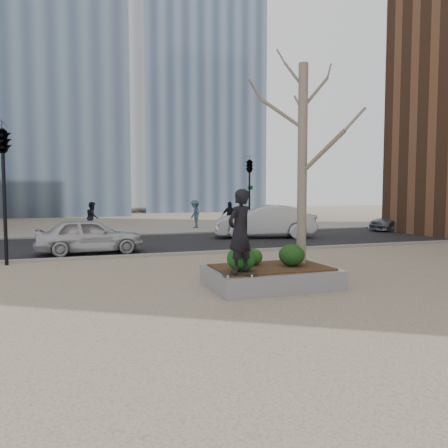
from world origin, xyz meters
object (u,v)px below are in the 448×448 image
object	(u,v)px
skateboarder	(240,231)
police_car	(90,236)
skateboard	(240,275)
planter	(271,277)

from	to	relation	value
skateboarder	police_car	world-z (taller)	skateboarder
skateboard	skateboarder	xyz separation A→B (m)	(0.00, 0.00, 0.95)
skateboarder	planter	bearing A→B (deg)	-174.75
skateboard	skateboarder	size ratio (longest dim) A/B	0.43
planter	skateboarder	bearing A→B (deg)	-145.68
skateboard	skateboarder	world-z (taller)	skateboarder
planter	skateboard	size ratio (longest dim) A/B	3.85
skateboarder	police_car	bearing A→B (deg)	-100.12
skateboard	police_car	world-z (taller)	police_car
planter	skateboarder	xyz separation A→B (m)	(-1.10, -0.75, 1.21)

